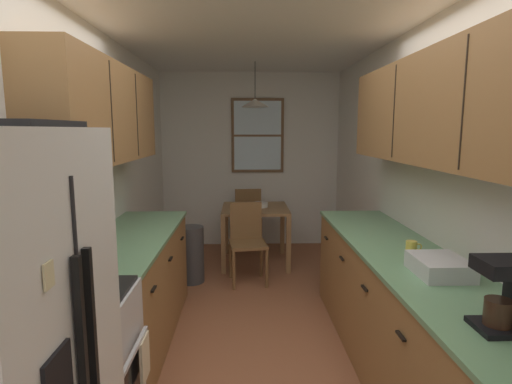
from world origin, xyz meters
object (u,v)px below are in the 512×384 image
dining_table (255,216)px  coffee_maker (512,293)px  table_serving_bowl (260,205)px  dining_chair_far (248,215)px  microwave_over_range (24,154)px  storage_canister (101,246)px  dining_chair_near (247,238)px  dish_rack (440,266)px  mug_by_coffeemaker (412,248)px  trash_bin (191,254)px  stove_range (66,382)px

dining_table → coffee_maker: coffee_maker is taller
table_serving_bowl → dining_chair_far: bearing=104.5°
microwave_over_range → storage_canister: bearing=80.0°
dining_table → dining_chair_near: bearing=-99.7°
microwave_over_range → dish_rack: size_ratio=1.70×
dining_chair_far → table_serving_bowl: (0.16, -0.61, 0.27)m
microwave_over_range → mug_by_coffeemaker: (2.13, 0.70, -0.67)m
microwave_over_range → trash_bin: microwave_over_range is taller
stove_range → trash_bin: stove_range is taller
microwave_over_range → dish_rack: (2.13, 0.31, -0.67)m
microwave_over_range → dining_chair_near: 3.02m
trash_bin → dish_rack: bearing=-52.9°
dining_table → microwave_over_range: bearing=-109.6°
trash_bin → microwave_over_range: bearing=-99.0°
microwave_over_range → mug_by_coffeemaker: 2.34m
stove_range → microwave_over_range: microwave_over_range is taller
dining_chair_near → table_serving_bowl: 0.73m
dining_chair_near → table_serving_bowl: bearing=75.2°
dining_chair_near → table_serving_bowl: dining_chair_near is taller
stove_range → mug_by_coffeemaker: (2.02, 0.70, 0.47)m
dining_table → dining_chair_far: bearing=98.2°
trash_bin → table_serving_bowl: size_ratio=3.26×
dining_chair_near → coffee_maker: bearing=-70.2°
trash_bin → mug_by_coffeemaker: bearing=-47.7°
dining_table → dining_chair_near: dining_chair_near is taller
dining_table → storage_canister: bearing=-111.7°
storage_canister → coffee_maker: 2.22m
trash_bin → mug_by_coffeemaker: 2.63m
microwave_over_range → dining_chair_near: (1.05, 2.61, -1.12)m
storage_canister → table_serving_bowl: (1.11, 2.65, -0.23)m
trash_bin → coffee_maker: coffee_maker is taller
dining_chair_far → dish_rack: 3.75m
dish_rack → storage_canister: bearing=171.4°
stove_range → table_serving_bowl: 3.46m
dining_chair_far → mug_by_coffeemaker: (1.07, -3.18, 0.45)m
dining_chair_far → mug_by_coffeemaker: 3.38m
dining_table → dish_rack: size_ratio=2.51×
storage_canister → dish_rack: (2.02, -0.30, -0.05)m
dining_table → dining_chair_far: size_ratio=0.95×
microwave_over_range → table_serving_bowl: 3.59m
dining_table → trash_bin: dining_table is taller
stove_range → dining_table: size_ratio=1.29×
dining_chair_near → table_serving_bowl: size_ratio=4.55×
dining_chair_near → dining_chair_far: 1.27m
mug_by_coffeemaker → dish_rack: size_ratio=0.32×
microwave_over_range → table_serving_bowl: microwave_over_range is taller
dining_chair_far → coffee_maker: (1.05, -4.22, 0.56)m
storage_canister → coffee_maker: size_ratio=0.66×
trash_bin → table_serving_bowl: table_serving_bowl is taller
trash_bin → dish_rack: 2.93m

